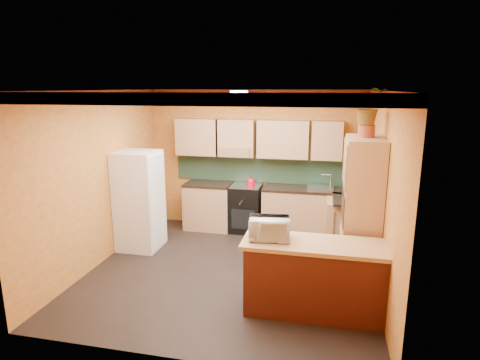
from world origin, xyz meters
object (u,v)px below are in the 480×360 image
Objects in this scene: breakfast_bar at (320,281)px; pantry at (361,214)px; microwave at (269,228)px; stove at (246,208)px; fridge at (139,201)px; base_cabinets_back at (278,211)px.

pantry is at bearing 60.22° from breakfast_bar.
pantry is 1.44m from microwave.
fridge reaches higher than stove.
stove is at bearing 36.90° from fridge.
microwave reaches higher than base_cabinets_back.
pantry reaches higher than microwave.
base_cabinets_back is 2.79m from microwave.
pantry is 4.30× the size of microwave.
pantry reaches higher than stove.
breakfast_bar is at bearing -72.64° from base_cabinets_back.
fridge reaches higher than microwave.
stove is at bearing 118.52° from breakfast_bar.
stove is at bearing 99.96° from microwave.
fridge reaches higher than base_cabinets_back.
breakfast_bar is at bearing -25.70° from fridge.
breakfast_bar is 3.68× the size of microwave.
fridge is at bearing 154.30° from breakfast_bar.
fridge is 3.46m from breakfast_bar.
breakfast_bar is (1.47, -2.71, -0.02)m from stove.
microwave is at bearing -85.48° from base_cabinets_back.
stove is 2.76m from pantry.
stove is 0.54× the size of fridge.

